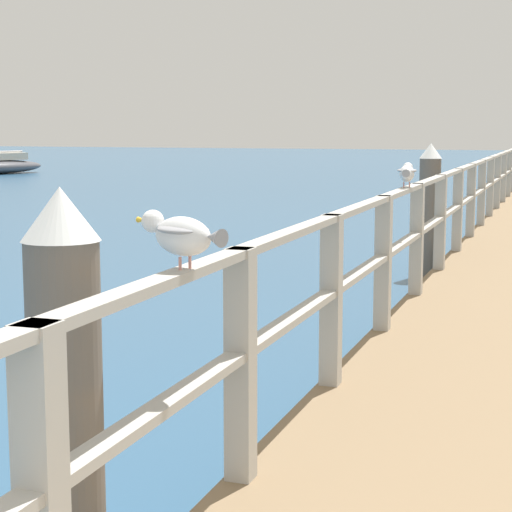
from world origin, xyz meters
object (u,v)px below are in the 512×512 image
Objects in this scene: dock_piling_near at (66,419)px; seagull_foreground at (181,234)px; seagull_background at (407,172)px; dock_piling_far at (429,210)px.

dock_piling_near reaches higher than seagull_foreground.
dock_piling_near is at bearing 148.12° from seagull_foreground.
seagull_foreground is at bearing 33.76° from dock_piling_near.
dock_piling_far is at bearing 88.00° from seagull_background.
seagull_foreground is 4.94m from seagull_background.
dock_piling_near is at bearing -90.00° from dock_piling_far.
seagull_foreground and seagull_background have the same top height.
dock_piling_far is 4.09m from seagull_background.
dock_piling_far is at bearing 26.74° from seagull_foreground.
seagull_foreground is at bearing -97.46° from seagull_background.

